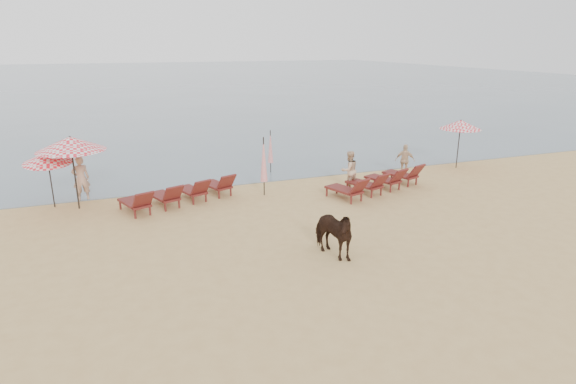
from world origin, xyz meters
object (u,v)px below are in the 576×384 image
beachgoer_left (81,178)px  beachgoer_right_a (349,170)px  umbrella_open_left_b (47,157)px  umbrella_open_left_a (71,144)px  lounger_cluster_left (180,192)px  beachgoer_right_b (405,160)px  umbrella_open_right (461,125)px  umbrella_closed_left (270,147)px  umbrella_closed_right (264,160)px  lounger_cluster_right (378,181)px  cow (332,233)px

beachgoer_left → beachgoer_right_a: 10.75m
umbrella_open_left_b → beachgoer_right_a: 11.69m
umbrella_open_left_a → beachgoer_right_a: size_ratio=1.68×
lounger_cluster_left → beachgoer_right_b: bearing=-17.5°
umbrella_open_right → umbrella_closed_left: (-8.91, 2.36, -0.90)m
beachgoer_right_a → beachgoer_right_b: (3.38, 0.95, -0.07)m
beachgoer_right_b → beachgoer_right_a: bearing=49.6°
umbrella_closed_right → umbrella_open_left_a: bearing=173.1°
lounger_cluster_left → beachgoer_left: size_ratio=2.54×
beachgoer_right_a → lounger_cluster_right: bearing=131.1°
umbrella_closed_right → umbrella_open_left_b: bearing=170.2°
cow → beachgoer_left: bearing=113.7°
beachgoer_right_b → umbrella_open_left_a: bearing=32.6°
umbrella_open_left_a → beachgoer_left: umbrella_open_left_a is taller
umbrella_open_left_a → umbrella_closed_left: bearing=7.0°
beachgoer_left → umbrella_open_left_a: bearing=71.9°
umbrella_closed_left → beachgoer_left: umbrella_closed_left is taller
lounger_cluster_left → umbrella_open_left_a: bearing=147.7°
umbrella_open_left_b → cow: 11.04m
umbrella_closed_right → umbrella_open_right: bearing=5.0°
umbrella_open_left_b → beachgoer_right_b: bearing=6.8°
umbrella_open_left_a → umbrella_closed_right: size_ratio=1.15×
lounger_cluster_left → umbrella_closed_right: (3.35, -0.05, 1.01)m
umbrella_open_right → beachgoer_left: 17.24m
umbrella_open_right → beachgoer_right_a: bearing=169.4°
umbrella_open_left_a → umbrella_open_left_b: (-0.87, 0.51, -0.55)m
beachgoer_left → umbrella_closed_left: bearing=178.5°
cow → beachgoer_right_a: beachgoer_right_a is taller
umbrella_closed_left → beachgoer_right_b: size_ratio=1.37×
umbrella_open_left_a → lounger_cluster_right: bearing=-19.2°
umbrella_open_left_a → umbrella_closed_left: umbrella_open_left_a is taller
beachgoer_right_a → beachgoer_right_b: size_ratio=1.10×
lounger_cluster_right → beachgoer_left: size_ratio=2.59×
umbrella_open_left_b → cow: umbrella_open_left_b is taller
beachgoer_right_b → beachgoer_left: bearing=28.4°
umbrella_closed_right → beachgoer_right_b: (7.00, 0.52, -0.73)m
lounger_cluster_right → cow: 6.83m
cow → beachgoer_left: (-6.88, 8.15, 0.15)m
umbrella_closed_left → umbrella_closed_right: (-1.38, -3.25, 0.22)m
umbrella_open_left_a → beachgoer_right_b: 14.12m
umbrella_open_right → umbrella_closed_left: 9.26m
lounger_cluster_right → umbrella_open_left_a: size_ratio=1.68×
umbrella_closed_left → umbrella_closed_right: size_ratio=0.85×
beachgoer_left → beachgoer_right_b: size_ratio=1.20×
lounger_cluster_right → beachgoer_right_b: size_ratio=3.10×
lounger_cluster_right → umbrella_open_right: umbrella_open_right is taller
cow → beachgoer_right_a: size_ratio=1.07×
lounger_cluster_left → umbrella_open_left_b: bearing=143.8°
lounger_cluster_left → beachgoer_right_b: 10.37m
lounger_cluster_left → beachgoer_right_a: bearing=-24.1°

